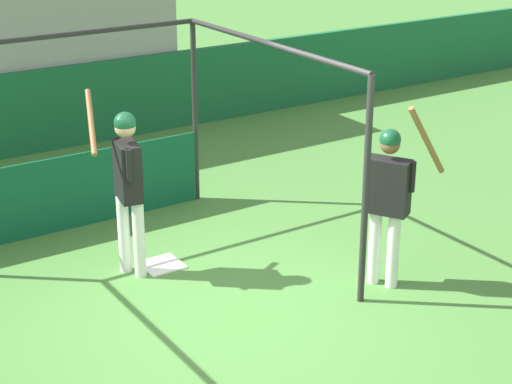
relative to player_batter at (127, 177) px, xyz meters
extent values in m
plane|color=#477F38|center=(0.46, -1.42, -1.13)|extent=(60.00, 60.00, 0.00)
cube|color=#196038|center=(0.46, 4.67, -0.48)|extent=(24.00, 0.12, 1.30)
cube|color=maroon|center=(0.74, 5.13, 0.22)|extent=(0.45, 0.40, 0.10)
cube|color=maroon|center=(0.74, 5.31, 0.45)|extent=(0.45, 0.06, 0.40)
cube|color=maroon|center=(1.29, 5.13, 0.22)|extent=(0.45, 0.40, 0.10)
cube|color=maroon|center=(1.29, 5.31, 0.45)|extent=(0.45, 0.06, 0.40)
cube|color=maroon|center=(1.84, 5.13, 0.22)|extent=(0.45, 0.40, 0.10)
cube|color=maroon|center=(1.84, 5.31, 0.45)|extent=(0.45, 0.06, 0.40)
cube|color=maroon|center=(2.39, 5.13, 0.22)|extent=(0.45, 0.40, 0.10)
cube|color=maroon|center=(2.39, 5.31, 0.45)|extent=(0.45, 0.06, 0.40)
cube|color=maroon|center=(0.74, 5.93, 0.62)|extent=(0.45, 0.40, 0.10)
cube|color=maroon|center=(0.74, 6.11, 0.85)|extent=(0.45, 0.06, 0.40)
cube|color=maroon|center=(1.29, 5.93, 0.62)|extent=(0.45, 0.40, 0.10)
cube|color=maroon|center=(1.29, 6.11, 0.85)|extent=(0.45, 0.06, 0.40)
cube|color=maroon|center=(1.84, 5.93, 0.62)|extent=(0.45, 0.40, 0.10)
cube|color=maroon|center=(1.84, 6.11, 0.85)|extent=(0.45, 0.06, 0.40)
cube|color=maroon|center=(2.39, 5.93, 0.62)|extent=(0.45, 0.40, 0.10)
cube|color=maroon|center=(2.39, 6.11, 0.85)|extent=(0.45, 0.06, 0.40)
cylinder|color=#282828|center=(1.71, -1.89, 0.07)|extent=(0.07, 0.07, 2.41)
cylinder|color=#282828|center=(1.71, 1.57, 0.07)|extent=(0.07, 0.07, 2.41)
cylinder|color=#282828|center=(1.71, -0.16, 1.27)|extent=(0.06, 3.45, 0.06)
cylinder|color=#282828|center=(-0.30, 1.57, 1.27)|extent=(4.03, 0.06, 0.06)
cube|color=#0F5133|center=(-0.30, 1.55, -0.66)|extent=(3.96, 0.03, 0.95)
cube|color=white|center=(0.36, -0.01, -1.13)|extent=(0.44, 0.44, 0.02)
cylinder|color=white|center=(0.05, -0.11, -0.69)|extent=(0.15, 0.15, 0.89)
cylinder|color=white|center=(-0.04, 0.09, -0.69)|extent=(0.15, 0.15, 0.89)
cube|color=black|center=(0.01, -0.01, 0.07)|extent=(0.29, 0.45, 0.63)
sphere|color=tan|center=(0.01, -0.01, 0.56)|extent=(0.22, 0.22, 0.22)
sphere|color=#144C2D|center=(0.01, -0.01, 0.61)|extent=(0.23, 0.23, 0.23)
cylinder|color=black|center=(-0.07, -0.22, 0.21)|extent=(0.08, 0.08, 0.35)
cylinder|color=black|center=(0.01, 0.21, 0.21)|extent=(0.08, 0.08, 0.35)
cylinder|color=brown|center=(-0.24, 0.29, 0.59)|extent=(0.31, 0.72, 0.55)
sphere|color=brown|center=(0.09, 0.17, 0.34)|extent=(0.08, 0.08, 0.08)
cylinder|color=white|center=(2.10, -1.63, -0.72)|extent=(0.18, 0.18, 0.84)
cylinder|color=white|center=(2.20, -1.81, -0.72)|extent=(0.18, 0.18, 0.84)
cube|color=black|center=(2.15, -1.72, 0.00)|extent=(0.42, 0.51, 0.59)
sphere|color=brown|center=(2.15, -1.72, 0.46)|extent=(0.21, 0.21, 0.21)
sphere|color=#144C2D|center=(2.15, -1.72, 0.51)|extent=(0.22, 0.22, 0.22)
cylinder|color=black|center=(2.07, -1.49, 0.13)|extent=(0.10, 0.10, 0.33)
cylinder|color=black|center=(2.31, -1.91, 0.13)|extent=(0.10, 0.10, 0.33)
cylinder|color=brown|center=(2.33, -2.06, 0.56)|extent=(0.58, 0.10, 0.79)
sphere|color=brown|center=(2.31, -1.79, 0.18)|extent=(0.08, 0.08, 0.08)
camera|label=1|loc=(-3.52, -7.91, 3.16)|focal=60.00mm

